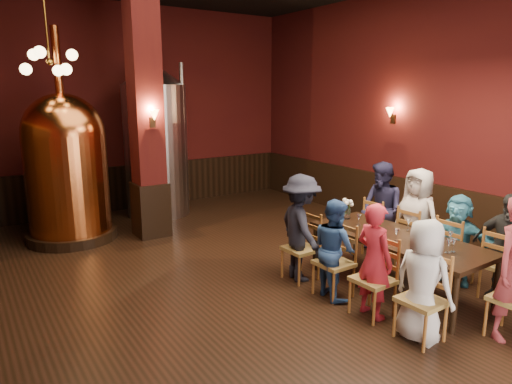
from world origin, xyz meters
TOP-DOWN VIEW (x-y plane):
  - room at (0.00, 0.00)m, footprint 10.00×10.02m
  - wainscot_right at (3.96, 0.00)m, footprint 0.08×9.90m
  - wainscot_back at (0.00, 4.96)m, footprint 7.90×0.08m
  - column at (-0.30, 2.80)m, footprint 0.58×0.58m
  - pendant_cluster at (-1.80, 2.90)m, footprint 0.90×0.90m
  - sconce_wall at (3.90, 0.80)m, footprint 0.20×0.20m
  - sconce_column at (-0.30, 2.50)m, footprint 0.20×0.20m
  - dining_table at (1.60, -1.33)m, footprint 1.05×2.42m
  - chair_0 at (0.77, -2.35)m, footprint 0.47×0.47m
  - person_0 at (0.77, -2.35)m, footprint 0.49×0.70m
  - chair_1 at (0.76, -1.68)m, footprint 0.47×0.47m
  - person_1 at (0.76, -1.68)m, footprint 0.34×0.51m
  - chair_2 at (0.74, -1.02)m, footprint 0.47×0.47m
  - person_2 at (0.74, -1.02)m, footprint 0.43×0.69m
  - chair_3 at (0.73, -0.35)m, footprint 0.47×0.47m
  - person_3 at (0.73, -0.35)m, footprint 0.79×1.10m
  - chair_4 at (2.47, -2.31)m, footprint 0.47×0.47m
  - person_4 at (2.47, -2.31)m, footprint 0.43×0.86m
  - chair_5 at (2.46, -1.64)m, footprint 0.47×0.47m
  - person_5 at (2.46, -1.64)m, footprint 0.68×1.24m
  - chair_6 at (2.44, -0.98)m, footprint 0.47×0.47m
  - person_6 at (2.44, -0.98)m, footprint 0.50×0.76m
  - chair_7 at (2.43, -0.31)m, footprint 0.47×0.47m
  - person_7 at (2.43, -0.31)m, footprint 0.51×0.81m
  - copper_kettle at (-1.60, 3.37)m, footprint 1.82×1.82m
  - steel_vessel at (0.40, 4.17)m, footprint 1.36×1.36m
  - rose_vase at (1.64, -0.33)m, footprint 0.19×0.19m
  - wine_glass_0 at (1.58, -2.09)m, footprint 0.07×0.07m
  - wine_glass_1 at (1.66, -0.73)m, footprint 0.07×0.07m
  - wine_glass_2 at (1.65, -2.11)m, footprint 0.07×0.07m
  - wine_glass_3 at (1.96, -1.68)m, footprint 0.07×0.07m
  - wine_glass_4 at (1.56, -1.00)m, footprint 0.07×0.07m
  - wine_glass_5 at (1.31, -1.16)m, footprint 0.07×0.07m
  - wine_glass_6 at (1.39, -1.47)m, footprint 0.07×0.07m
  - wine_glass_7 at (1.88, -1.91)m, footprint 0.07×0.07m
  - wine_glass_8 at (1.52, -0.68)m, footprint 0.07×0.07m
  - wine_glass_9 at (1.91, -1.24)m, footprint 0.07×0.07m

SIDE VIEW (x-z plane):
  - chair_0 at x=0.77m, z-range 0.00..0.92m
  - chair_1 at x=0.76m, z-range 0.00..0.92m
  - chair_2 at x=0.74m, z-range 0.00..0.92m
  - chair_3 at x=0.73m, z-range 0.00..0.92m
  - chair_4 at x=2.47m, z-range 0.00..0.92m
  - chair_5 at x=2.46m, z-range 0.00..0.92m
  - chair_6 at x=2.44m, z-range 0.00..0.92m
  - chair_7 at x=2.43m, z-range 0.00..0.92m
  - wainscot_right at x=3.96m, z-range 0.00..1.00m
  - wainscot_back at x=0.00m, z-range 0.00..1.00m
  - person_5 at x=2.46m, z-range 0.00..1.27m
  - person_2 at x=0.74m, z-range 0.00..1.31m
  - person_0 at x=0.77m, z-range 0.00..1.36m
  - dining_table at x=1.60m, z-range 0.31..1.06m
  - person_1 at x=0.76m, z-range 0.00..1.40m
  - person_4 at x=2.47m, z-range 0.00..1.42m
  - person_3 at x=0.73m, z-range 0.00..1.53m
  - person_6 at x=2.44m, z-range 0.00..1.55m
  - person_7 at x=2.43m, z-range 0.00..1.55m
  - wine_glass_0 at x=1.58m, z-range 0.75..0.92m
  - wine_glass_1 at x=1.66m, z-range 0.75..0.92m
  - wine_glass_2 at x=1.65m, z-range 0.75..0.92m
  - wine_glass_3 at x=1.96m, z-range 0.75..0.92m
  - wine_glass_4 at x=1.56m, z-range 0.75..0.92m
  - wine_glass_5 at x=1.31m, z-range 0.75..0.92m
  - wine_glass_6 at x=1.39m, z-range 0.75..0.92m
  - wine_glass_7 at x=1.88m, z-range 0.75..0.92m
  - wine_glass_8 at x=1.52m, z-range 0.75..0.92m
  - wine_glass_9 at x=1.91m, z-range 0.75..0.92m
  - rose_vase at x=1.64m, z-range 0.80..1.12m
  - copper_kettle at x=-1.60m, z-range -0.50..3.21m
  - steel_vessel at x=0.40m, z-range 0.00..3.22m
  - sconce_wall at x=3.90m, z-range 2.02..2.38m
  - sconce_column at x=-0.30m, z-range 2.02..2.38m
  - room at x=0.00m, z-range 0.00..4.50m
  - column at x=-0.30m, z-range 0.00..4.50m
  - pendant_cluster at x=-1.80m, z-range 2.25..3.95m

